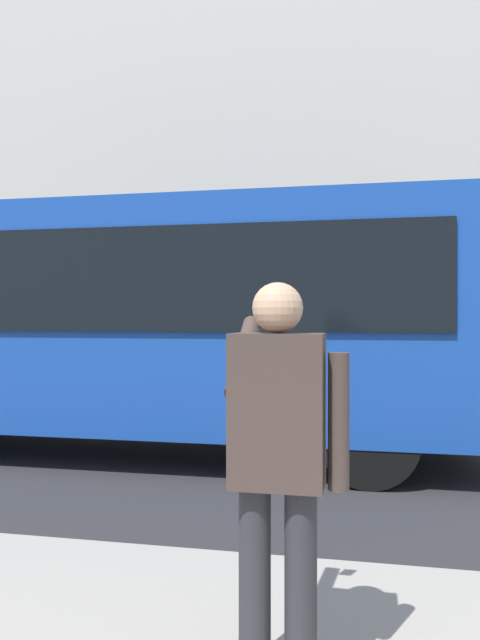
% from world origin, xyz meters
% --- Properties ---
extents(ground_plane, '(60.00, 60.00, 0.00)m').
position_xyz_m(ground_plane, '(0.00, 0.00, 0.00)').
color(ground_plane, '#2B2B2D').
extents(building_facade_far, '(28.00, 1.55, 12.00)m').
position_xyz_m(building_facade_far, '(-0.02, -6.80, 5.99)').
color(building_facade_far, beige).
rests_on(building_facade_far, ground_plane).
extents(red_bus, '(9.05, 2.54, 3.08)m').
position_xyz_m(red_bus, '(2.40, 0.14, 1.68)').
color(red_bus, '#1947AD').
rests_on(red_bus, ground_plane).
extents(pedestrian_photographer, '(0.53, 0.52, 1.70)m').
position_xyz_m(pedestrian_photographer, '(-0.22, 4.82, 1.14)').
color(pedestrian_photographer, '#2D2D33').
rests_on(pedestrian_photographer, sidewalk_curb).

